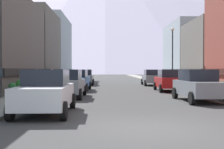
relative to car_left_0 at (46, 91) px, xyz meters
The scene contains 20 objects.
ground_plane 5.01m from the car_left_0, 39.58° to the right, with size 400.00×400.00×0.00m, color #3B3B3B.
sidewalk_left 31.96m from the car_left_0, 94.40° to the left, with size 2.50×100.00×0.15m, color gray.
sidewalk_right 33.42m from the car_left_0, 72.49° to the left, with size 2.50×100.00×0.15m, color gray.
storefront_left_2 24.41m from the car_left_0, 108.05° to the left, with size 7.89×9.85×8.59m.
storefront_left_3 35.77m from the car_left_0, 102.13° to the left, with size 7.84×12.95×9.89m.
storefront_right_3 32.18m from the car_left_0, 63.24° to the left, with size 6.55×10.47×8.18m.
car_left_0 is the anchor object (origin of this frame).
car_left_1 6.82m from the car_left_0, 90.00° to the left, with size 2.13×4.43×1.78m.
car_left_2 12.95m from the car_left_0, 90.00° to the left, with size 2.17×4.45×1.78m.
car_left_3 21.78m from the car_left_0, 90.00° to the left, with size 2.12×4.43×1.78m.
car_right_0 8.81m from the car_left_0, 30.41° to the left, with size 2.16×4.44×1.78m.
car_right_1 14.33m from the car_left_0, 57.97° to the left, with size 2.17×4.45×1.78m.
car_right_2 22.52m from the car_left_0, 70.27° to the left, with size 2.12×4.43×1.78m.
potted_plant_0 6.73m from the car_left_0, 118.40° to the left, with size 0.55×0.55×0.85m.
potted_plant_1 14.20m from the car_left_0, 40.46° to the left, with size 0.56×0.56×0.80m.
potted_plant_2 8.24m from the car_left_0, 112.85° to the left, with size 0.62×0.62×0.99m.
pedestrian_0 9.47m from the car_left_0, 104.98° to the left, with size 0.36×0.36×1.66m.
pedestrian_1 15.05m from the car_left_0, 99.37° to the left, with size 0.36×0.36×1.73m.
streetlamp_right 20.26m from the car_left_0, 62.80° to the left, with size 0.36×0.36×5.86m.
mountain_backdrop 263.12m from the car_left_0, 89.51° to the left, with size 325.91×325.91×115.86m, color silver.
Camera 1 is at (-1.39, -8.81, 1.78)m, focal length 47.48 mm.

